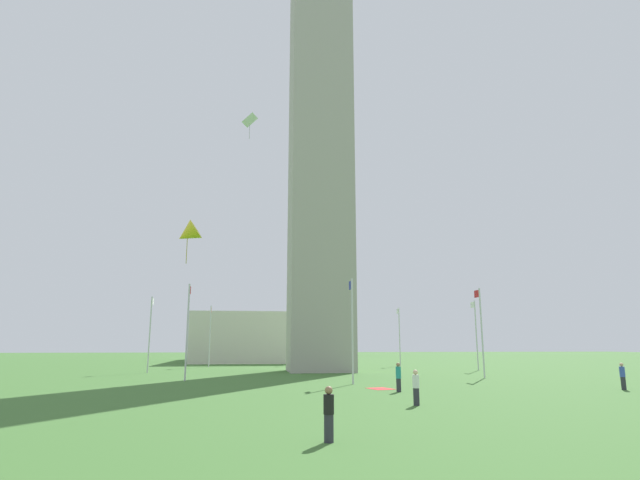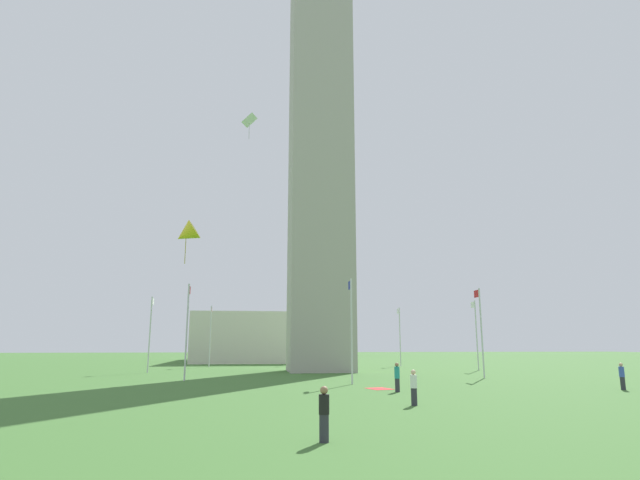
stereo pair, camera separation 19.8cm
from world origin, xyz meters
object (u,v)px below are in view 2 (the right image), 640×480
object	(u,v)px
obelisk_monument	(320,102)
person_white_shirt	(414,388)
flagpole_se	(187,327)
person_blue_shirt	(622,376)
flagpole_w	(476,331)
flagpole_ne	(210,333)
kite_white_diamond	(249,121)
person_teal_shirt	(397,377)
flagpole_e	(150,330)
kite_yellow_delta	(186,234)
flagpole_n	(303,334)
flagpole_nw	(400,334)
distant_building	(249,338)
flagpole_sw	(481,328)
person_black_shirt	(324,414)
flagpole_s	(351,325)
picnic_blanket_near_first_person	(379,389)

from	to	relation	value
obelisk_monument	person_white_shirt	distance (m)	43.08
flagpole_se	person_blue_shirt	xyz separation A→B (m)	(-12.10, -28.68, -3.40)
flagpole_w	person_blue_shirt	xyz separation A→B (m)	(-24.60, 1.50, -3.40)
flagpole_ne	kite_white_diamond	size ratio (longest dim) A/B	3.31
kite_white_diamond	obelisk_monument	bearing A→B (deg)	-39.01
flagpole_ne	person_teal_shirt	world-z (taller)	flagpole_ne
obelisk_monument	flagpole_e	world-z (taller)	obelisk_monument
obelisk_monument	kite_yellow_delta	distance (m)	34.55
flagpole_n	flagpole_nw	world-z (taller)	same
kite_yellow_delta	distant_building	size ratio (longest dim) A/B	0.09
flagpole_n	distant_building	distance (m)	19.89
flagpole_sw	flagpole_n	bearing A→B (deg)	22.50
flagpole_n	obelisk_monument	bearing A→B (deg)	180.00
person_blue_shirt	flagpole_e	bearing A→B (deg)	27.38
flagpole_se	flagpole_w	distance (m)	32.67
person_black_shirt	flagpole_sw	bearing A→B (deg)	-18.03
flagpole_sw	flagpole_w	world-z (taller)	same
flagpole_n	flagpole_s	bearing A→B (deg)	180.00
flagpole_ne	person_white_shirt	bearing A→B (deg)	-163.49
flagpole_n	flagpole_se	bearing A→B (deg)	157.50
flagpole_n	person_teal_shirt	bearing A→B (deg)	-177.88
flagpole_se	person_teal_shirt	world-z (taller)	flagpole_se
flagpole_se	distant_building	bearing A→B (deg)	-5.66
flagpole_e	flagpole_s	world-z (taller)	same
flagpole_w	person_blue_shirt	distance (m)	24.88
flagpole_e	flagpole_sw	bearing A→B (deg)	-112.50
flagpole_se	person_teal_shirt	distance (m)	18.53
flagpole_e	person_blue_shirt	bearing A→B (deg)	-126.00
flagpole_nw	person_white_shirt	xyz separation A→B (m)	(-43.50, 12.11, -3.42)
distant_building	picnic_blanket_near_first_person	world-z (taller)	distant_building
flagpole_s	person_white_shirt	bearing A→B (deg)	-178.32
obelisk_monument	picnic_blanket_near_first_person	bearing A→B (deg)	-177.28
flagpole_n	kite_white_diamond	size ratio (longest dim) A/B	3.31
person_teal_shirt	person_white_shirt	world-z (taller)	person_teal_shirt
flagpole_ne	flagpole_nw	bearing A→B (deg)	-90.00
flagpole_nw	kite_white_diamond	world-z (taller)	kite_white_diamond
flagpole_se	person_teal_shirt	xyz separation A→B (m)	(-11.60, -14.05, -3.37)
flagpole_s	kite_white_diamond	xyz separation A→B (m)	(7.71, 8.03, 19.24)
distant_building	flagpole_ne	bearing A→B (deg)	168.45
flagpole_w	person_white_shirt	xyz separation A→B (m)	(-31.00, 17.29, -3.42)
flagpole_nw	person_teal_shirt	size ratio (longest dim) A/B	4.43
flagpole_w	kite_yellow_delta	bearing A→B (deg)	130.28
obelisk_monument	person_teal_shirt	xyz separation A→B (m)	(-24.04, -1.55, -29.94)
obelisk_monument	flagpole_e	distance (m)	31.91
flagpole_s	distant_building	bearing A→B (deg)	8.16
picnic_blanket_near_first_person	flagpole_n	bearing A→B (deg)	1.50
person_white_shirt	person_blue_shirt	world-z (taller)	person_blue_shirt
person_teal_shirt	kite_yellow_delta	xyz separation A→B (m)	(-0.53, 12.94, 8.48)
person_black_shirt	picnic_blanket_near_first_person	distance (m)	18.98
flagpole_ne	person_black_shirt	xyz separation A→B (m)	(-52.12, -7.35, -3.44)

